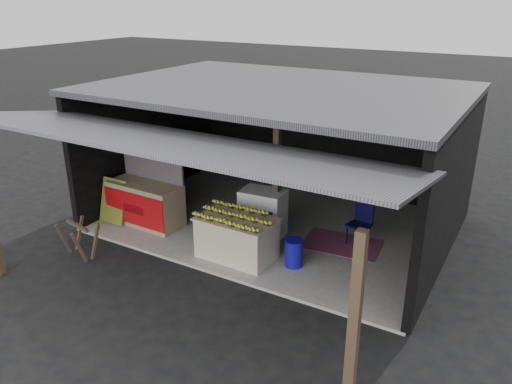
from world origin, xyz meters
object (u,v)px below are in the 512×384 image
Objects in this scene: water_barrel at (294,254)px; plastic_chair at (361,220)px; sawhorse at (79,236)px; banana_table at (237,238)px; neighbor_stall at (146,201)px; white_crate at (263,213)px.

water_barrel is 0.58× the size of plastic_chair.
sawhorse is 5.49m from plastic_chair.
sawhorse is 0.84× the size of plastic_chair.
neighbor_stall is (-2.51, 0.30, 0.10)m from banana_table.
white_crate reaches higher than sawhorse.
white_crate is 2.58m from neighbor_stall.
neighbor_stall is at bearing 179.21° from water_barrel.
neighbor_stall is 2.36× the size of sawhorse.
plastic_chair is at bearing 15.04° from white_crate.
white_crate is 1.98m from plastic_chair.
neighbor_stall reaches higher than water_barrel.
neighbor_stall reaches higher than white_crate.
banana_table is 2.99× the size of water_barrel.
plastic_chair is at bearing 46.11° from sawhorse.
neighbor_stall is 1.99× the size of plastic_chair.
sawhorse is (-2.66, -1.43, -0.03)m from banana_table.
banana_table is at bearing -92.13° from white_crate.
banana_table is 1.11m from water_barrel.
white_crate is at bearing -147.54° from plastic_chair.
white_crate is at bearing 143.89° from water_barrel.
banana_table is 3.02m from sawhorse.
banana_table is at bearing -123.66° from plastic_chair.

